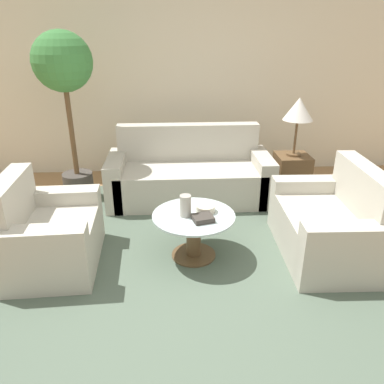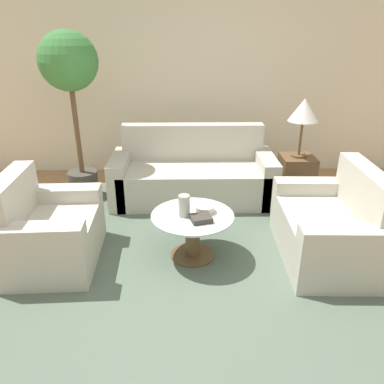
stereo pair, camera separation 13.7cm
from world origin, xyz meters
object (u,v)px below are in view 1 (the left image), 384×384
Objects in this scene: coffee_table at (194,230)px; book_stack at (203,218)px; armchair at (46,237)px; potted_plant at (65,80)px; vase at (185,206)px; loveseat at (333,226)px; sofa_main at (189,176)px; bowl at (206,209)px; table_lamp at (299,110)px.

coffee_table is 0.23m from book_stack.
potted_plant is at bearing -0.90° from armchair.
potted_plant reaches higher than book_stack.
potted_plant reaches higher than vase.
loveseat is at bearing -0.98° from coffee_table.
sofa_main is 1.32m from bowl.
sofa_main is 1.36m from coffee_table.
vase reaches higher than bowl.
vase is (-0.07, -0.02, 0.25)m from coffee_table.
coffee_table is at bearing -134.71° from table_lamp.
potted_plant reaches higher than bowl.
potted_plant is at bearing 131.88° from vase.
coffee_table is (1.32, 0.05, -0.00)m from armchair.
bowl is 0.84× the size of book_stack.
sofa_main is 1.95m from armchair.
potted_plant is 2.32m from book_stack.
vase is at bearing 130.52° from book_stack.
armchair reaches higher than vase.
bowl is at bearing -91.88° from loveseat.
loveseat is (2.62, 0.03, 0.00)m from armchair.
potted_plant is 9.90× the size of vase.
table_lamp reaches higher than armchair.
table_lamp is at bearing -1.56° from potted_plant.
table_lamp reaches higher than coffee_table.
bowl is at bearing -86.49° from sofa_main.
potted_plant is (-2.66, 1.44, 1.16)m from loveseat.
potted_plant reaches higher than loveseat.
book_stack is at bearing -46.99° from potted_plant.
armchair is 1.44× the size of table_lamp.
coffee_table is at bearing 13.16° from vase.
sofa_main reaches higher than loveseat.
loveseat is 1.58m from table_lamp.
coffee_table is at bearing -89.21° from loveseat.
armchair is 1.34× the size of coffee_table.
bowl is (1.44, 0.10, 0.18)m from armchair.
potted_plant reaches higher than sofa_main.
bowl is (0.19, 0.07, -0.07)m from vase.
book_stack is (-1.26, -1.46, -0.63)m from table_lamp.
sofa_main is at bearing -46.25° from armchair.
vase is (-1.40, -1.36, -0.56)m from table_lamp.
loveseat is at bearing -91.21° from table_lamp.
book_stack is (0.04, -1.48, 0.17)m from sofa_main.
armchair reaches higher than coffee_table.
bowl is at bearing 61.91° from book_stack.
potted_plant is at bearing 133.85° from coffee_table.
loveseat is 1.74× the size of table_lamp.
coffee_table is 0.38× the size of potted_plant.
sofa_main is 2.62× the size of coffee_table.
vase reaches higher than book_stack.
table_lamp is (1.33, 1.34, 0.81)m from coffee_table.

